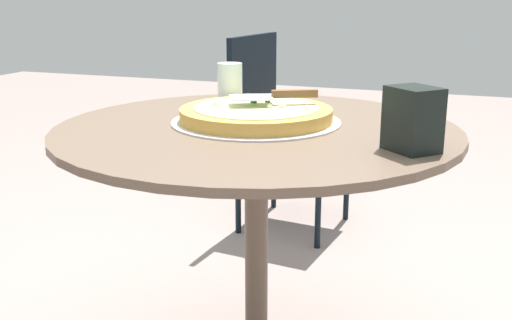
% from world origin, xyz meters
% --- Properties ---
extents(patio_table, '(0.93, 0.93, 0.69)m').
position_xyz_m(patio_table, '(0.00, 0.00, 0.52)').
color(patio_table, brown).
rests_on(patio_table, ground).
extents(pizza_on_tray, '(0.40, 0.40, 0.05)m').
position_xyz_m(pizza_on_tray, '(0.04, 0.01, 0.70)').
color(pizza_on_tray, silver).
rests_on(pizza_on_tray, patio_table).
extents(pizza_server, '(0.14, 0.21, 0.02)m').
position_xyz_m(pizza_server, '(0.07, -0.02, 0.75)').
color(pizza_server, silver).
rests_on(pizza_server, pizza_on_tray).
extents(drinking_cup, '(0.07, 0.07, 0.11)m').
position_xyz_m(drinking_cup, '(0.22, 0.16, 0.74)').
color(drinking_cup, silver).
rests_on(drinking_cup, patio_table).
extents(napkin_dispenser, '(0.12, 0.12, 0.12)m').
position_xyz_m(napkin_dispenser, '(-0.11, -0.36, 0.75)').
color(napkin_dispenser, black).
rests_on(napkin_dispenser, patio_table).
extents(patio_chair_near, '(0.46, 0.46, 0.81)m').
position_xyz_m(patio_chair_near, '(1.11, 0.30, 0.48)').
color(patio_chair_near, black).
rests_on(patio_chair_near, ground).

